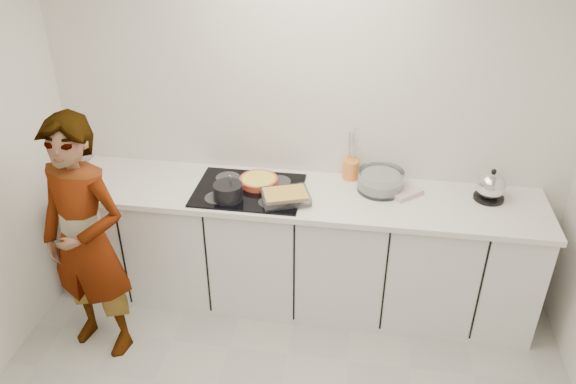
# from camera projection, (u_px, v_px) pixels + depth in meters

# --- Properties ---
(wall_back) EXTENTS (3.60, 0.00, 2.60)m
(wall_back) POSITION_uv_depth(u_px,v_px,m) (307.00, 121.00, 3.84)
(wall_back) COLOR silver
(wall_back) RESTS_ON ground
(base_cabinets) EXTENTS (3.20, 0.58, 0.87)m
(base_cabinets) POSITION_uv_depth(u_px,v_px,m) (300.00, 251.00, 4.00)
(base_cabinets) COLOR white
(base_cabinets) RESTS_ON floor
(countertop) EXTENTS (3.24, 0.64, 0.04)m
(countertop) POSITION_uv_depth(u_px,v_px,m) (301.00, 196.00, 3.77)
(countertop) COLOR white
(countertop) RESTS_ON base_cabinets
(hob) EXTENTS (0.72, 0.54, 0.01)m
(hob) POSITION_uv_depth(u_px,v_px,m) (249.00, 190.00, 3.79)
(hob) COLOR black
(hob) RESTS_ON countertop
(tart_dish) EXTENTS (0.28, 0.28, 0.04)m
(tart_dish) POSITION_uv_depth(u_px,v_px,m) (259.00, 181.00, 3.84)
(tart_dish) COLOR #C0472D
(tart_dish) RESTS_ON hob
(saucepan) EXTENTS (0.23, 0.23, 0.18)m
(saucepan) POSITION_uv_depth(u_px,v_px,m) (228.00, 192.00, 3.65)
(saucepan) COLOR black
(saucepan) RESTS_ON hob
(baking_dish) EXTENTS (0.36, 0.31, 0.06)m
(baking_dish) POSITION_uv_depth(u_px,v_px,m) (285.00, 196.00, 3.64)
(baking_dish) COLOR silver
(baking_dish) RESTS_ON hob
(mixing_bowl) EXTENTS (0.34, 0.34, 0.14)m
(mixing_bowl) POSITION_uv_depth(u_px,v_px,m) (380.00, 182.00, 3.77)
(mixing_bowl) COLOR silver
(mixing_bowl) RESTS_ON countertop
(tea_towel) EXTENTS (0.26, 0.26, 0.03)m
(tea_towel) POSITION_uv_depth(u_px,v_px,m) (404.00, 192.00, 3.74)
(tea_towel) COLOR white
(tea_towel) RESTS_ON countertop
(kettle) EXTENTS (0.22, 0.22, 0.22)m
(kettle) POSITION_uv_depth(u_px,v_px,m) (491.00, 187.00, 3.65)
(kettle) COLOR black
(kettle) RESTS_ON countertop
(utensil_crock) EXTENTS (0.13, 0.13, 0.14)m
(utensil_crock) POSITION_uv_depth(u_px,v_px,m) (351.00, 169.00, 3.91)
(utensil_crock) COLOR orange
(utensil_crock) RESTS_ON countertop
(cook) EXTENTS (0.67, 0.52, 1.65)m
(cook) POSITION_uv_depth(u_px,v_px,m) (86.00, 242.00, 3.43)
(cook) COLOR white
(cook) RESTS_ON floor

